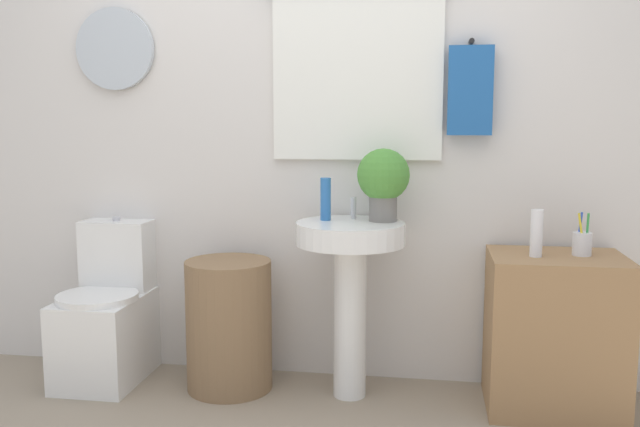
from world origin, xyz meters
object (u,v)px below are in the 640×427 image
Objects in this scene: toilet at (108,319)px; potted_plant at (383,179)px; pedestal_sink at (350,269)px; laundry_hamper at (229,325)px; soap_bottle at (326,199)px; lotion_bottle at (537,233)px; wooden_cabinet at (554,333)px; toothbrush_cup at (582,243)px.

toilet is 1.51m from potted_plant.
toilet is 0.97× the size of pedestal_sink.
pedestal_sink is (0.57, 0.00, 0.29)m from laundry_hamper.
soap_bottle is 0.59× the size of potted_plant.
pedestal_sink is 4.01× the size of lotion_bottle.
laundry_hamper is 1.45m from lotion_bottle.
pedestal_sink is at bearing 0.00° from laundry_hamper.
soap_bottle is 0.28m from potted_plant.
laundry_hamper is 0.90× the size of wooden_cabinet.
wooden_cabinet is at bearing -168.68° from toothbrush_cup.
potted_plant is (-0.76, 0.06, 0.66)m from wooden_cabinet.
laundry_hamper is (0.62, -0.03, 0.01)m from toilet.
soap_bottle is at bearing -177.80° from potted_plant.
pedestal_sink is 2.46× the size of potted_plant.
wooden_cabinet reaches higher than laundry_hamper.
laundry_hamper is at bearing -173.67° from soap_bottle.
toilet is 2.05m from lotion_bottle.
lotion_bottle is (0.92, -0.09, -0.12)m from soap_bottle.
laundry_hamper is 3.32× the size of toothbrush_cup.
wooden_cabinet is 0.46m from lotion_bottle.
toilet reaches higher than laundry_hamper.
potted_plant is at bearing 175.46° from wooden_cabinet.
toothbrush_cup is (0.10, 0.02, 0.40)m from wooden_cabinet.
soap_bottle is at bearing 6.33° from laundry_hamper.
wooden_cabinet is at bearing 21.90° from lotion_bottle.
pedestal_sink is 0.82m from lotion_bottle.
wooden_cabinet is 3.70× the size of toothbrush_cup.
wooden_cabinet is 0.41m from toothbrush_cup.
toothbrush_cup is (0.86, -0.04, -0.26)m from potted_plant.
pedestal_sink is 4.17× the size of soap_bottle.
wooden_cabinet is at bearing 0.00° from pedestal_sink.
toilet is 4.04× the size of soap_bottle.
lotion_bottle is at bearing -8.66° from potted_plant.
laundry_hamper is 0.76× the size of pedestal_sink.
pedestal_sink is at bearing -22.62° from soap_bottle.
pedestal_sink is (1.20, -0.03, 0.30)m from toilet.
soap_bottle is at bearing 178.46° from toothbrush_cup.
toilet is 3.88× the size of lotion_bottle.
soap_bottle reaches higher than laundry_hamper.
pedestal_sink reaches higher than laundry_hamper.
soap_bottle is (1.08, 0.02, 0.61)m from toilet.
pedestal_sink reaches higher than toilet.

